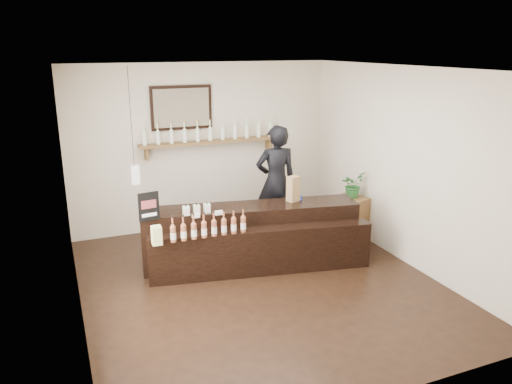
% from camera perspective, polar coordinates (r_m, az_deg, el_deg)
% --- Properties ---
extents(ground, '(5.00, 5.00, 0.00)m').
position_cam_1_polar(ground, '(6.79, 0.39, -10.39)').
color(ground, black).
rests_on(ground, ground).
extents(room_shell, '(5.00, 5.00, 5.00)m').
position_cam_1_polar(room_shell, '(6.21, 0.42, 3.78)').
color(room_shell, beige).
rests_on(room_shell, ground).
extents(back_wall_decor, '(2.66, 0.96, 1.69)m').
position_cam_1_polar(back_wall_decor, '(8.35, -6.96, 7.35)').
color(back_wall_decor, brown).
rests_on(back_wall_decor, ground).
extents(counter, '(3.14, 1.38, 1.01)m').
position_cam_1_polar(counter, '(7.17, -0.32, -5.31)').
color(counter, black).
rests_on(counter, ground).
extents(promo_sign, '(0.28, 0.06, 0.39)m').
position_cam_1_polar(promo_sign, '(6.60, -12.16, -1.64)').
color(promo_sign, black).
rests_on(promo_sign, counter).
extents(paper_bag, '(0.20, 0.18, 0.37)m').
position_cam_1_polar(paper_bag, '(7.29, 4.28, 0.37)').
color(paper_bag, olive).
rests_on(paper_bag, counter).
extents(tape_dispenser, '(0.14, 0.07, 0.11)m').
position_cam_1_polar(tape_dispenser, '(7.37, 4.74, -0.60)').
color(tape_dispenser, blue).
rests_on(tape_dispenser, counter).
extents(side_cabinet, '(0.50, 0.58, 0.71)m').
position_cam_1_polar(side_cabinet, '(8.27, 10.78, -2.95)').
color(side_cabinet, brown).
rests_on(side_cabinet, ground).
extents(potted_plant, '(0.48, 0.46, 0.42)m').
position_cam_1_polar(potted_plant, '(8.10, 10.99, 0.83)').
color(potted_plant, '#286429').
rests_on(potted_plant, side_cabinet).
extents(shopkeeper, '(0.81, 0.58, 2.09)m').
position_cam_1_polar(shopkeeper, '(8.11, 2.30, 2.04)').
color(shopkeeper, black).
rests_on(shopkeeper, ground).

